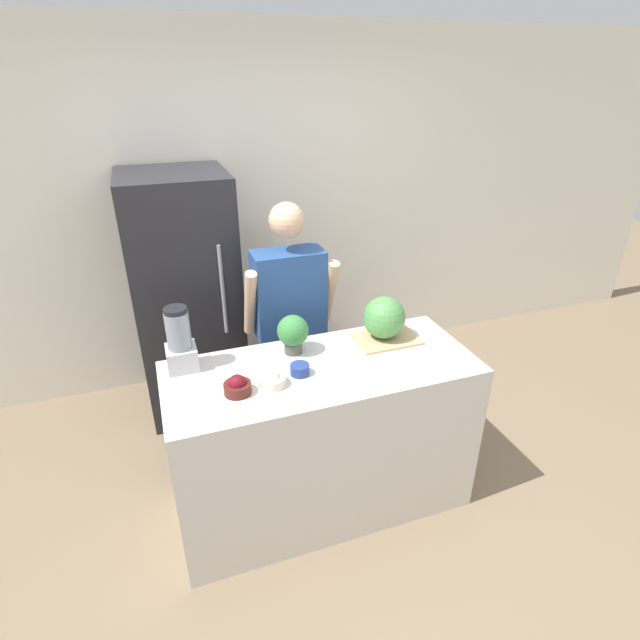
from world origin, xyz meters
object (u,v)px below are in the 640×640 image
at_px(bowl_cherries, 237,386).
at_px(bowl_small_blue, 300,369).
at_px(person, 290,327).
at_px(watermelon, 384,318).
at_px(potted_plant, 293,332).
at_px(refrigerator, 187,297).
at_px(blender, 180,342).
at_px(bowl_cream, 272,380).

height_order(bowl_cherries, bowl_small_blue, bowl_cherries).
bearing_deg(person, bowl_small_blue, -102.27).
bearing_deg(watermelon, potted_plant, 177.50).
xyz_separation_m(refrigerator, bowl_small_blue, (0.42, -1.30, 0.09)).
distance_m(person, blender, 0.86).
relative_size(refrigerator, bowl_small_blue, 17.69).
relative_size(bowl_small_blue, blender, 0.29).
distance_m(blender, potted_plant, 0.57).
bearing_deg(bowl_small_blue, blender, 154.86).
bearing_deg(person, bowl_cream, -112.41).
xyz_separation_m(bowl_cherries, potted_plant, (0.35, 0.27, 0.08)).
distance_m(refrigerator, bowl_cream, 1.37).
relative_size(bowl_cream, blender, 0.39).
height_order(watermelon, blender, blender).
height_order(person, bowl_cherries, person).
height_order(bowl_cherries, bowl_cream, bowl_cherries).
bearing_deg(potted_plant, blender, 176.15).
relative_size(bowl_cherries, potted_plant, 0.60).
xyz_separation_m(person, bowl_cherries, (-0.47, -0.75, 0.14)).
bearing_deg(watermelon, refrigerator, 131.38).
xyz_separation_m(blender, potted_plant, (0.57, -0.04, -0.03)).
bearing_deg(bowl_cherries, potted_plant, 37.52).
xyz_separation_m(bowl_cherries, bowl_small_blue, (0.32, 0.06, -0.01)).
bearing_deg(bowl_cream, refrigerator, 101.20).
relative_size(refrigerator, bowl_cream, 12.93).
relative_size(refrigerator, blender, 5.06).
bearing_deg(bowl_cream, blender, 142.03).
xyz_separation_m(person, blender, (-0.69, -0.44, 0.25)).
distance_m(person, bowl_small_blue, 0.72).
xyz_separation_m(bowl_cream, blender, (-0.39, 0.30, 0.12)).
bearing_deg(bowl_small_blue, refrigerator, 107.99).
distance_m(person, bowl_cream, 0.81).
bearing_deg(blender, person, 32.51).
bearing_deg(bowl_cream, bowl_small_blue, 17.03).
distance_m(watermelon, bowl_small_blue, 0.59).
height_order(bowl_cream, potted_plant, potted_plant).
bearing_deg(person, refrigerator, 133.60).
distance_m(bowl_small_blue, potted_plant, 0.24).
bearing_deg(potted_plant, refrigerator, 112.70).
bearing_deg(person, bowl_cherries, -122.24).
distance_m(bowl_cherries, bowl_cream, 0.17).
distance_m(refrigerator, watermelon, 1.48).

